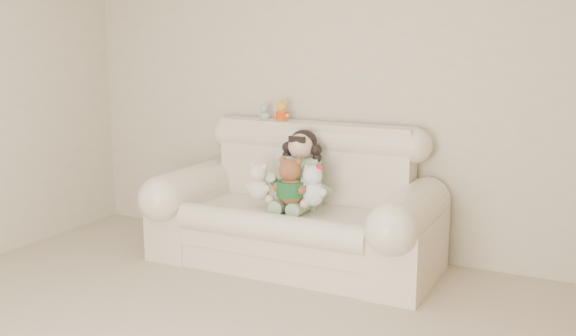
{
  "coord_description": "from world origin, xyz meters",
  "views": [
    {
      "loc": [
        1.94,
        -2.18,
        1.65
      ],
      "look_at": [
        -0.09,
        1.9,
        0.75
      ],
      "focal_mm": 40.62,
      "sensor_mm": 36.0,
      "label": 1
    }
  ],
  "objects_px": {
    "brown_teddy": "(291,177)",
    "white_cat": "(313,181)",
    "seated_child": "(301,168)",
    "cream_teddy": "(259,178)",
    "sofa": "(294,197)"
  },
  "relations": [
    {
      "from": "sofa",
      "to": "seated_child",
      "type": "relative_size",
      "value": 3.55
    },
    {
      "from": "sofa",
      "to": "cream_teddy",
      "type": "distance_m",
      "value": 0.3
    },
    {
      "from": "sofa",
      "to": "cream_teddy",
      "type": "bearing_deg",
      "value": -147.32
    },
    {
      "from": "brown_teddy",
      "to": "cream_teddy",
      "type": "relative_size",
      "value": 1.24
    },
    {
      "from": "brown_teddy",
      "to": "cream_teddy",
      "type": "height_order",
      "value": "brown_teddy"
    },
    {
      "from": "cream_teddy",
      "to": "white_cat",
      "type": "bearing_deg",
      "value": -10.83
    },
    {
      "from": "sofa",
      "to": "white_cat",
      "type": "height_order",
      "value": "sofa"
    },
    {
      "from": "brown_teddy",
      "to": "cream_teddy",
      "type": "distance_m",
      "value": 0.27
    },
    {
      "from": "sofa",
      "to": "seated_child",
      "type": "height_order",
      "value": "sofa"
    },
    {
      "from": "white_cat",
      "to": "seated_child",
      "type": "bearing_deg",
      "value": 150.29
    },
    {
      "from": "seated_child",
      "to": "brown_teddy",
      "type": "relative_size",
      "value": 1.47
    },
    {
      "from": "white_cat",
      "to": "cream_teddy",
      "type": "bearing_deg",
      "value": -159.05
    },
    {
      "from": "brown_teddy",
      "to": "white_cat",
      "type": "height_order",
      "value": "brown_teddy"
    },
    {
      "from": "seated_child",
      "to": "brown_teddy",
      "type": "height_order",
      "value": "seated_child"
    },
    {
      "from": "sofa",
      "to": "brown_teddy",
      "type": "xyz_separation_m",
      "value": [
        0.05,
        -0.15,
        0.19
      ]
    }
  ]
}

